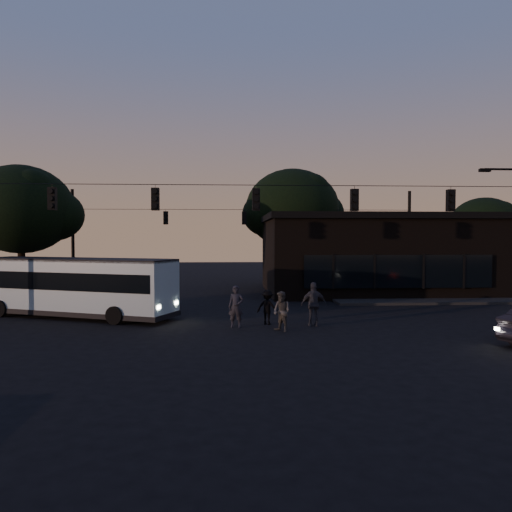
{
  "coord_description": "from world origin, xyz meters",
  "views": [
    {
      "loc": [
        -1.29,
        -18.51,
        3.82
      ],
      "look_at": [
        0.0,
        4.0,
        3.0
      ],
      "focal_mm": 35.0,
      "sensor_mm": 36.0,
      "label": 1
    }
  ],
  "objects": [
    {
      "name": "ground",
      "position": [
        0.0,
        0.0,
        0.0
      ],
      "size": [
        120.0,
        120.0,
        0.0
      ],
      "primitive_type": "plane",
      "color": "black",
      "rests_on": "ground"
    },
    {
      "name": "building",
      "position": [
        9.0,
        15.97,
        2.71
      ],
      "size": [
        15.4,
        10.41,
        5.4
      ],
      "color": "black",
      "rests_on": "ground"
    },
    {
      "name": "signal_rig_far",
      "position": [
        0.0,
        20.0,
        4.2
      ],
      "size": [
        26.24,
        0.3,
        7.5
      ],
      "color": "black",
      "rests_on": "ground"
    },
    {
      "name": "tree_behind",
      "position": [
        4.0,
        22.0,
        6.19
      ],
      "size": [
        7.6,
        7.6,
        9.43
      ],
      "color": "black",
      "rests_on": "ground"
    },
    {
      "name": "pedestrian_d",
      "position": [
        0.47,
        3.29,
        0.76
      ],
      "size": [
        1.13,
        0.91,
        1.53
      ],
      "primitive_type": "imported",
      "rotation": [
        0.0,
        0.0,
        2.73
      ],
      "color": "black",
      "rests_on": "ground"
    },
    {
      "name": "sidewalk_far_left",
      "position": [
        -14.0,
        14.0,
        0.07
      ],
      "size": [
        14.0,
        10.0,
        0.15
      ],
      "primitive_type": "cube",
      "color": "black",
      "rests_on": "ground"
    },
    {
      "name": "pedestrian_a",
      "position": [
        -0.93,
        2.61,
        0.9
      ],
      "size": [
        0.71,
        0.53,
        1.79
      ],
      "primitive_type": "imported",
      "rotation": [
        0.0,
        0.0,
        -0.16
      ],
      "color": "black",
      "rests_on": "ground"
    },
    {
      "name": "signal_rig_near",
      "position": [
        0.0,
        4.0,
        4.45
      ],
      "size": [
        26.24,
        0.3,
        7.5
      ],
      "color": "black",
      "rests_on": "ground"
    },
    {
      "name": "bus",
      "position": [
        -8.6,
        5.8,
        1.59
      ],
      "size": [
        10.23,
        6.01,
        2.84
      ],
      "rotation": [
        0.0,
        0.0,
        -0.39
      ],
      "color": "#91AFB8",
      "rests_on": "ground"
    },
    {
      "name": "pedestrian_b",
      "position": [
        0.92,
        1.62,
        0.82
      ],
      "size": [
        0.99,
        1.01,
        1.64
      ],
      "primitive_type": "imported",
      "rotation": [
        0.0,
        0.0,
        -0.87
      ],
      "color": "#3E3C39",
      "rests_on": "ground"
    },
    {
      "name": "tree_right",
      "position": [
        18.0,
        18.0,
        4.63
      ],
      "size": [
        5.2,
        5.2,
        6.86
      ],
      "color": "black",
      "rests_on": "ground"
    },
    {
      "name": "pedestrian_c",
      "position": [
        2.44,
        2.78,
        0.95
      ],
      "size": [
        1.13,
        0.5,
        1.9
      ],
      "primitive_type": "imported",
      "rotation": [
        0.0,
        0.0,
        3.11
      ],
      "color": "#2B2C34",
      "rests_on": "ground"
    },
    {
      "name": "tree_left",
      "position": [
        -14.0,
        13.0,
        5.57
      ],
      "size": [
        6.4,
        6.4,
        8.3
      ],
      "color": "black",
      "rests_on": "ground"
    },
    {
      "name": "sidewalk_far_right",
      "position": [
        12.0,
        14.0,
        0.07
      ],
      "size": [
        14.0,
        10.0,
        0.15
      ],
      "primitive_type": "cube",
      "color": "black",
      "rests_on": "ground"
    }
  ]
}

